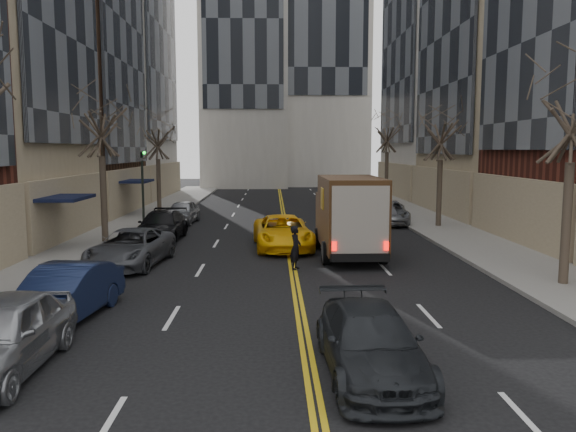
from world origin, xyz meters
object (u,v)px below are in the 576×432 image
object	(u,v)px
ups_truck	(349,217)
observer_sedan	(370,343)
pedestrian	(296,248)
taxi	(283,232)

from	to	relation	value
ups_truck	observer_sedan	world-z (taller)	ups_truck
observer_sedan	pedestrian	world-z (taller)	pedestrian
ups_truck	pedestrian	world-z (taller)	ups_truck
ups_truck	observer_sedan	size ratio (longest dim) A/B	1.34
pedestrian	ups_truck	bearing A→B (deg)	-26.77
taxi	pedestrian	xyz separation A→B (m)	(0.41, -4.54, 0.08)
observer_sedan	taxi	distance (m)	14.63
observer_sedan	taxi	size ratio (longest dim) A/B	0.86
ups_truck	pedestrian	size ratio (longest dim) A/B	3.73
ups_truck	pedestrian	distance (m)	3.55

